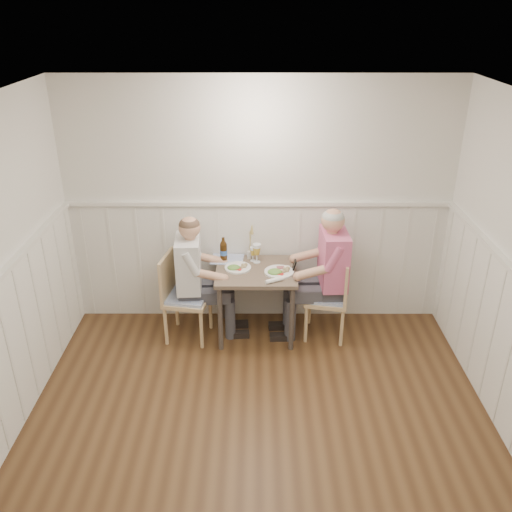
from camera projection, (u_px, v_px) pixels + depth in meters
The scene contains 16 objects.
ground_plane at pixel (259, 467), 4.12m from camera, with size 4.50×4.50×0.00m, color #442B17.
room_shell at pixel (260, 293), 3.47m from camera, with size 4.04×4.54×2.60m.
wainscot at pixel (259, 340), 4.45m from camera, with size 4.00×4.49×1.34m.
dining_table at pixel (256, 279), 5.51m from camera, with size 0.81×0.70×0.75m.
chair_right at pixel (332, 294), 5.54m from camera, with size 0.50×0.50×0.90m.
chair_left at pixel (182, 294), 5.52m from camera, with size 0.50×0.50×0.92m.
man_in_pink at pixel (328, 283), 5.52m from camera, with size 0.67×0.47×1.43m.
diner_cream at pixel (194, 286), 5.53m from camera, with size 0.64×0.45×1.35m.
plate_man at pixel (278, 271), 5.39m from camera, with size 0.30×0.30×0.07m.
plate_diner at pixel (237, 267), 5.47m from camera, with size 0.27×0.27×0.07m.
beer_glass_a at pixel (257, 250), 5.55m from camera, with size 0.08×0.08×0.21m.
beer_glass_b at pixel (253, 252), 5.60m from camera, with size 0.06×0.06×0.16m.
beer_bottle at pixel (224, 251), 5.59m from camera, with size 0.08×0.08×0.27m.
rolled_napkin at pixel (274, 280), 5.22m from camera, with size 0.18×0.12×0.04m.
grass_vase at pixel (249, 243), 5.62m from camera, with size 0.05×0.05×0.40m.
gingham_mat at pixel (227, 259), 5.68m from camera, with size 0.35×0.29×0.01m.
Camera 1 is at (-0.02, -3.03, 3.23)m, focal length 38.00 mm.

